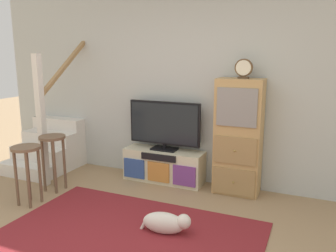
# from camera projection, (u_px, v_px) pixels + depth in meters

# --- Properties ---
(back_wall) EXTENTS (6.40, 0.12, 2.70)m
(back_wall) POSITION_uv_depth(u_px,v_px,m) (191.00, 86.00, 4.78)
(back_wall) COLOR #B2B7B2
(back_wall) RESTS_ON ground_plane
(area_rug) EXTENTS (2.60, 1.80, 0.01)m
(area_rug) POSITION_uv_depth(u_px,v_px,m) (125.00, 239.00, 3.39)
(area_rug) COLOR maroon
(area_rug) RESTS_ON ground_plane
(media_console) EXTENTS (1.14, 0.38, 0.46)m
(media_console) POSITION_uv_depth(u_px,v_px,m) (164.00, 166.00, 4.89)
(media_console) COLOR beige
(media_console) RESTS_ON ground_plane
(television) EXTENTS (1.05, 0.22, 0.69)m
(television) POSITION_uv_depth(u_px,v_px,m) (164.00, 124.00, 4.79)
(television) COLOR black
(television) RESTS_ON media_console
(side_cabinet) EXTENTS (0.58, 0.38, 1.50)m
(side_cabinet) POSITION_uv_depth(u_px,v_px,m) (238.00, 137.00, 4.38)
(side_cabinet) COLOR tan
(side_cabinet) RESTS_ON ground_plane
(desk_clock) EXTENTS (0.22, 0.08, 0.24)m
(desk_clock) POSITION_uv_depth(u_px,v_px,m) (244.00, 69.00, 4.18)
(desk_clock) COLOR #4C3823
(desk_clock) RESTS_ON side_cabinet
(staircase) EXTENTS (1.00, 1.36, 2.20)m
(staircase) POSITION_uv_depth(u_px,v_px,m) (57.00, 142.00, 5.63)
(staircase) COLOR silver
(staircase) RESTS_ON ground_plane
(bar_stool_near) EXTENTS (0.34, 0.34, 0.72)m
(bar_stool_near) POSITION_uv_depth(u_px,v_px,m) (27.00, 162.00, 4.08)
(bar_stool_near) COLOR brown
(bar_stool_near) RESTS_ON ground_plane
(bar_stool_far) EXTENTS (0.34, 0.34, 0.74)m
(bar_stool_far) POSITION_uv_depth(u_px,v_px,m) (53.00, 150.00, 4.51)
(bar_stool_far) COLOR brown
(bar_stool_far) RESTS_ON ground_plane
(dog) EXTENTS (0.54, 0.26, 0.23)m
(dog) POSITION_uv_depth(u_px,v_px,m) (166.00, 223.00, 3.48)
(dog) COLOR beige
(dog) RESTS_ON ground_plane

